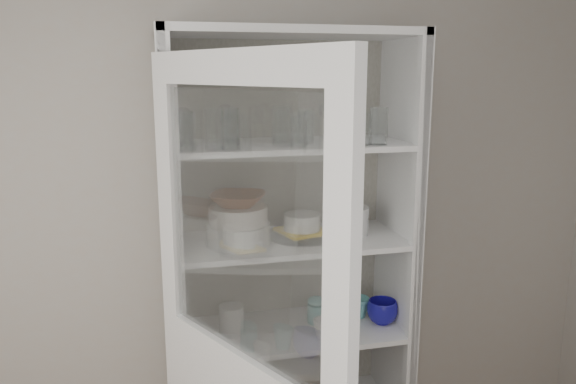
{
  "coord_description": "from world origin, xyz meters",
  "views": [
    {
      "loc": [
        -0.32,
        -0.9,
        1.93
      ],
      "look_at": [
        0.2,
        1.27,
        1.46
      ],
      "focal_mm": 35.0,
      "sensor_mm": 36.0,
      "label": 1
    }
  ],
  "objects_px": {
    "mug_blue": "(382,312)",
    "mug_white": "(324,329)",
    "goblet_3": "(327,119)",
    "measuring_cups": "(208,343)",
    "terracotta_bowl": "(238,199)",
    "yellow_trivet": "(302,231)",
    "plate_stack_back": "(235,224)",
    "teal_jar": "(317,311)",
    "glass_platter": "(302,234)",
    "goblet_0": "(184,124)",
    "cream_bowl": "(238,215)",
    "plate_stack_front": "(239,234)",
    "white_ramekin": "(302,222)",
    "pantry_cabinet": "(285,304)",
    "white_canister": "(231,320)",
    "goblet_1": "(226,121)",
    "mug_teal": "(359,307)",
    "grey_bowl_stack": "(351,221)",
    "goblet_2": "(336,118)"
  },
  "relations": [
    {
      "from": "glass_platter",
      "to": "white_ramekin",
      "type": "relative_size",
      "value": 1.93
    },
    {
      "from": "plate_stack_front",
      "to": "white_ramekin",
      "type": "bearing_deg",
      "value": 9.21
    },
    {
      "from": "terracotta_bowl",
      "to": "goblet_2",
      "type": "bearing_deg",
      "value": 13.28
    },
    {
      "from": "goblet_0",
      "to": "mug_teal",
      "type": "relative_size",
      "value": 1.57
    },
    {
      "from": "glass_platter",
      "to": "yellow_trivet",
      "type": "relative_size",
      "value": 1.63
    },
    {
      "from": "goblet_0",
      "to": "teal_jar",
      "type": "height_order",
      "value": "goblet_0"
    },
    {
      "from": "yellow_trivet",
      "to": "teal_jar",
      "type": "distance_m",
      "value": 0.38
    },
    {
      "from": "yellow_trivet",
      "to": "measuring_cups",
      "type": "relative_size",
      "value": 1.95
    },
    {
      "from": "teal_jar",
      "to": "white_canister",
      "type": "distance_m",
      "value": 0.38
    },
    {
      "from": "glass_platter",
      "to": "mug_white",
      "type": "bearing_deg",
      "value": -69.71
    },
    {
      "from": "pantry_cabinet",
      "to": "yellow_trivet",
      "type": "height_order",
      "value": "pantry_cabinet"
    },
    {
      "from": "pantry_cabinet",
      "to": "grey_bowl_stack",
      "type": "distance_m",
      "value": 0.47
    },
    {
      "from": "white_canister",
      "to": "goblet_2",
      "type": "bearing_deg",
      "value": 8.71
    },
    {
      "from": "mug_teal",
      "to": "yellow_trivet",
      "type": "bearing_deg",
      "value": 171.14
    },
    {
      "from": "cream_bowl",
      "to": "teal_jar",
      "type": "distance_m",
      "value": 0.59
    },
    {
      "from": "pantry_cabinet",
      "to": "white_canister",
      "type": "distance_m",
      "value": 0.25
    },
    {
      "from": "grey_bowl_stack",
      "to": "goblet_2",
      "type": "bearing_deg",
      "value": 121.23
    },
    {
      "from": "teal_jar",
      "to": "grey_bowl_stack",
      "type": "bearing_deg",
      "value": -12.39
    },
    {
      "from": "pantry_cabinet",
      "to": "mug_white",
      "type": "distance_m",
      "value": 0.23
    },
    {
      "from": "terracotta_bowl",
      "to": "yellow_trivet",
      "type": "distance_m",
      "value": 0.32
    },
    {
      "from": "goblet_0",
      "to": "yellow_trivet",
      "type": "distance_m",
      "value": 0.66
    },
    {
      "from": "goblet_3",
      "to": "measuring_cups",
      "type": "xyz_separation_m",
      "value": [
        -0.54,
        -0.19,
        -0.87
      ]
    },
    {
      "from": "mug_blue",
      "to": "white_canister",
      "type": "bearing_deg",
      "value": -169.1
    },
    {
      "from": "cream_bowl",
      "to": "yellow_trivet",
      "type": "height_order",
      "value": "cream_bowl"
    },
    {
      "from": "goblet_1",
      "to": "measuring_cups",
      "type": "xyz_separation_m",
      "value": [
        -0.12,
        -0.22,
        -0.86
      ]
    },
    {
      "from": "goblet_2",
      "to": "mug_white",
      "type": "distance_m",
      "value": 0.88
    },
    {
      "from": "goblet_1",
      "to": "cream_bowl",
      "type": "bearing_deg",
      "value": -81.83
    },
    {
      "from": "plate_stack_back",
      "to": "terracotta_bowl",
      "type": "relative_size",
      "value": 0.92
    },
    {
      "from": "goblet_3",
      "to": "plate_stack_front",
      "type": "bearing_deg",
      "value": -163.14
    },
    {
      "from": "plate_stack_front",
      "to": "plate_stack_back",
      "type": "bearing_deg",
      "value": 87.37
    },
    {
      "from": "plate_stack_back",
      "to": "teal_jar",
      "type": "height_order",
      "value": "plate_stack_back"
    },
    {
      "from": "terracotta_bowl",
      "to": "glass_platter",
      "type": "height_order",
      "value": "terracotta_bowl"
    },
    {
      "from": "plate_stack_front",
      "to": "grey_bowl_stack",
      "type": "xyz_separation_m",
      "value": [
        0.48,
        0.02,
        0.02
      ]
    },
    {
      "from": "goblet_1",
      "to": "glass_platter",
      "type": "xyz_separation_m",
      "value": [
        0.3,
        -0.11,
        -0.47
      ]
    },
    {
      "from": "terracotta_bowl",
      "to": "white_ramekin",
      "type": "relative_size",
      "value": 1.4
    },
    {
      "from": "pantry_cabinet",
      "to": "goblet_1",
      "type": "distance_m",
      "value": 0.84
    },
    {
      "from": "goblet_0",
      "to": "grey_bowl_stack",
      "type": "bearing_deg",
      "value": -7.33
    },
    {
      "from": "mug_white",
      "to": "teal_jar",
      "type": "bearing_deg",
      "value": 89.78
    },
    {
      "from": "goblet_1",
      "to": "terracotta_bowl",
      "type": "height_order",
      "value": "goblet_1"
    },
    {
      "from": "teal_jar",
      "to": "pantry_cabinet",
      "type": "bearing_deg",
      "value": 163.11
    },
    {
      "from": "mug_blue",
      "to": "mug_white",
      "type": "distance_m",
      "value": 0.3
    },
    {
      "from": "white_ramekin",
      "to": "mug_teal",
      "type": "height_order",
      "value": "white_ramekin"
    },
    {
      "from": "glass_platter",
      "to": "mug_blue",
      "type": "relative_size",
      "value": 2.25
    },
    {
      "from": "glass_platter",
      "to": "mug_teal",
      "type": "xyz_separation_m",
      "value": [
        0.27,
        0.02,
        -0.36
      ]
    },
    {
      "from": "mug_blue",
      "to": "measuring_cups",
      "type": "distance_m",
      "value": 0.76
    },
    {
      "from": "measuring_cups",
      "to": "goblet_1",
      "type": "bearing_deg",
      "value": 61.08
    },
    {
      "from": "goblet_1",
      "to": "teal_jar",
      "type": "distance_m",
      "value": 0.91
    },
    {
      "from": "pantry_cabinet",
      "to": "mug_blue",
      "type": "distance_m",
      "value": 0.43
    },
    {
      "from": "goblet_1",
      "to": "mug_blue",
      "type": "height_order",
      "value": "goblet_1"
    },
    {
      "from": "glass_platter",
      "to": "mug_white",
      "type": "relative_size",
      "value": 3.37
    }
  ]
}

